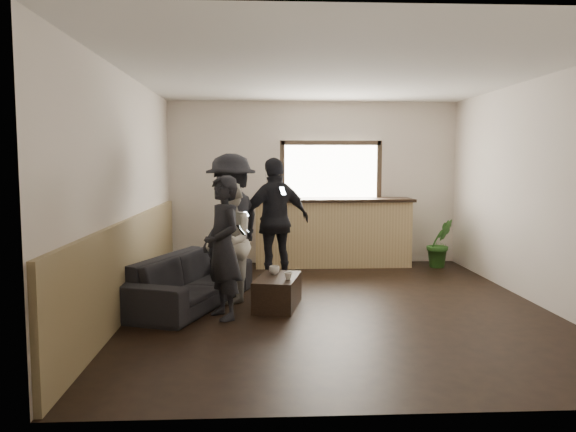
{
  "coord_description": "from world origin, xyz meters",
  "views": [
    {
      "loc": [
        -0.94,
        -6.74,
        1.77
      ],
      "look_at": [
        -0.57,
        0.4,
        1.07
      ],
      "focal_mm": 35.0,
      "sensor_mm": 36.0,
      "label": 1
    }
  ],
  "objects": [
    {
      "name": "bar_counter",
      "position": [
        0.3,
        2.7,
        0.64
      ],
      "size": [
        2.7,
        0.68,
        2.13
      ],
      "color": "tan",
      "rests_on": "ground"
    },
    {
      "name": "person_c",
      "position": [
        -1.32,
        0.99,
        0.94
      ],
      "size": [
        1.18,
        1.4,
        1.88
      ],
      "rotation": [
        0.0,
        0.0,
        -2.06
      ],
      "color": "black",
      "rests_on": "ground"
    },
    {
      "name": "person_a",
      "position": [
        -1.34,
        -0.47,
        0.81
      ],
      "size": [
        0.62,
        0.7,
        1.61
      ],
      "rotation": [
        0.0,
        0.0,
        -1.08
      ],
      "color": "black",
      "rests_on": "ground"
    },
    {
      "name": "potted_plant",
      "position": [
        2.08,
        2.43,
        0.41
      ],
      "size": [
        0.52,
        0.46,
        0.82
      ],
      "primitive_type": "imported",
      "rotation": [
        0.0,
        0.0,
        0.24
      ],
      "color": "#2D6623",
      "rests_on": "ground"
    },
    {
      "name": "coffee_table",
      "position": [
        -0.72,
        -0.04,
        0.19
      ],
      "size": [
        0.64,
        0.92,
        0.37
      ],
      "primitive_type": "cube",
      "rotation": [
        0.0,
        0.0,
        -0.22
      ],
      "color": "black",
      "rests_on": "ground"
    },
    {
      "name": "cup_a",
      "position": [
        -0.76,
        0.13,
        0.43
      ],
      "size": [
        0.17,
        0.17,
        0.1
      ],
      "primitive_type": "imported",
      "rotation": [
        0.0,
        0.0,
        1.93
      ],
      "color": "silver",
      "rests_on": "coffee_table"
    },
    {
      "name": "sofa",
      "position": [
        -1.79,
        0.13,
        0.31
      ],
      "size": [
        1.51,
        2.26,
        0.61
      ],
      "primitive_type": "imported",
      "rotation": [
        0.0,
        0.0,
        1.21
      ],
      "color": "black",
      "rests_on": "ground"
    },
    {
      "name": "person_b",
      "position": [
        -1.33,
        0.26,
        0.76
      ],
      "size": [
        0.63,
        0.78,
        1.51
      ],
      "rotation": [
        0.0,
        0.0,
        -1.49
      ],
      "color": "beige",
      "rests_on": "ground"
    },
    {
      "name": "ground",
      "position": [
        0.0,
        0.0,
        0.0
      ],
      "size": [
        5.0,
        6.0,
        0.01
      ],
      "primitive_type": "cube",
      "color": "black"
    },
    {
      "name": "person_d",
      "position": [
        -0.7,
        1.35,
        0.91
      ],
      "size": [
        1.16,
        0.86,
        1.83
      ],
      "rotation": [
        0.0,
        0.0,
        -2.71
      ],
      "color": "black",
      "rests_on": "ground"
    },
    {
      "name": "cup_b",
      "position": [
        -0.6,
        -0.2,
        0.42
      ],
      "size": [
        0.12,
        0.12,
        0.09
      ],
      "primitive_type": "imported",
      "rotation": [
        0.0,
        0.0,
        3.43
      ],
      "color": "silver",
      "rests_on": "coffee_table"
    },
    {
      "name": "room_shell",
      "position": [
        -0.74,
        0.0,
        1.47
      ],
      "size": [
        5.01,
        6.01,
        2.8
      ],
      "color": "silver",
      "rests_on": "ground"
    }
  ]
}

